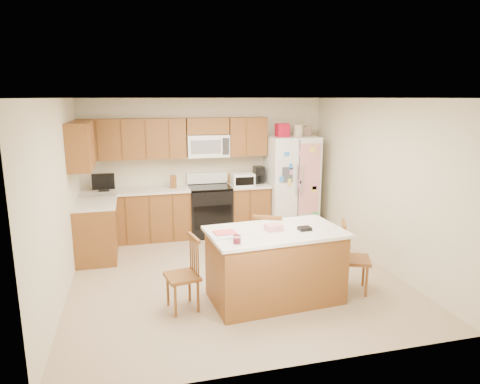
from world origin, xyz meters
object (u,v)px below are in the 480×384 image
object	(u,v)px
refrigerator	(291,183)
windsor_chair_back	(268,248)
windsor_chair_left	(184,275)
island	(275,265)
stove	(210,210)
windsor_chair_right	(353,259)

from	to	relation	value
refrigerator	windsor_chair_back	distance (m)	2.45
windsor_chair_left	windsor_chair_back	bearing A→B (deg)	25.60
refrigerator	windsor_chair_left	bearing A→B (deg)	-131.26
island	windsor_chair_left	size ratio (longest dim) A/B	1.91
stove	windsor_chair_right	bearing A→B (deg)	-63.77
windsor_chair_back	stove	bearing A→B (deg)	101.15
island	windsor_chair_left	xyz separation A→B (m)	(-1.14, 0.02, -0.03)
windsor_chair_back	island	bearing A→B (deg)	-99.77
refrigerator	windsor_chair_back	bearing A→B (deg)	-118.26
refrigerator	island	xyz separation A→B (m)	(-1.25, -2.74, -0.46)
refrigerator	island	world-z (taller)	refrigerator
stove	island	size ratio (longest dim) A/B	0.65
refrigerator	windsor_chair_right	world-z (taller)	refrigerator
stove	windsor_chair_back	xyz separation A→B (m)	(0.43, -2.18, -0.02)
refrigerator	windsor_chair_back	xyz separation A→B (m)	(-1.14, -2.12, -0.47)
windsor_chair_left	windsor_chair_back	xyz separation A→B (m)	(1.24, 0.60, 0.03)
stove	refrigerator	size ratio (longest dim) A/B	0.55
refrigerator	windsor_chair_back	world-z (taller)	refrigerator
windsor_chair_left	windsor_chair_right	size ratio (longest dim) A/B	0.96
windsor_chair_back	windsor_chair_right	xyz separation A→B (m)	(0.96, -0.64, -0.01)
refrigerator	island	bearing A→B (deg)	-114.49
stove	windsor_chair_right	xyz separation A→B (m)	(1.39, -2.82, -0.03)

